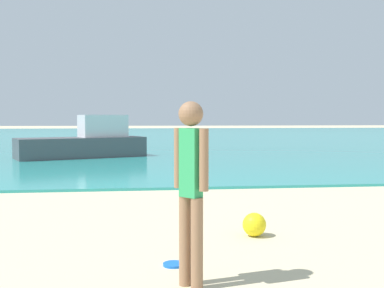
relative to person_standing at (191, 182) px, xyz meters
The scene contains 5 objects.
water 35.72m from the person_standing, 89.42° to the left, with size 160.00×60.00×0.06m, color teal.
person_standing is the anchor object (origin of this frame).
frisbee 1.13m from the person_standing, 99.60° to the left, with size 0.22×0.22×0.03m, color blue.
boat_near 14.01m from the person_standing, 99.71° to the left, with size 4.89×3.18×1.59m.
beach_ball 2.14m from the person_standing, 59.06° to the left, with size 0.31×0.31×0.31m, color yellow.
Camera 1 is at (-0.84, 3.06, 1.52)m, focal length 43.81 mm.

